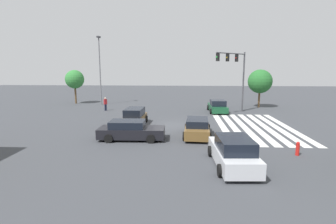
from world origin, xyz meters
The scene contains 13 objects.
ground_plane centered at (0.00, 0.00, 0.00)m, with size 108.82×108.82×0.00m, color #3D3F44.
crosswalk_markings centered at (0.00, -7.82, 0.00)m, with size 12.47×6.30×0.01m.
traffic_signal_mast centered at (7.30, -7.30, 5.17)m, with size 3.89×3.89×7.08m.
car_0 centered at (7.82, -5.47, 0.69)m, with size 4.69×2.18×1.49m.
car_1 centered at (0.08, 3.14, 0.74)m, with size 4.64×2.07×1.55m.
car_2 centered at (-9.81, -4.09, 0.77)m, with size 4.95×2.35×1.64m.
car_3 centered at (-3.65, -2.48, 0.69)m, with size 4.63×2.26×1.41m.
car_4 centered at (-4.81, 2.47, 0.67)m, with size 2.30×4.88×1.41m.
pedestrian centered at (8.09, 8.24, 0.91)m, with size 0.41×0.41×1.64m.
street_light_pole_a centered at (13.37, 10.46, 5.61)m, with size 0.80×0.36×9.57m.
tree_corner_a centered at (11.95, -11.47, 3.46)m, with size 3.14×3.14×5.04m.
tree_corner_c centered at (14.22, 14.56, 3.57)m, with size 2.71×2.71×4.94m.
fire_hydrant centered at (-7.79, -8.34, 0.43)m, with size 0.22×0.22×0.86m.
Camera 1 is at (-23.47, -1.41, 5.25)m, focal length 28.00 mm.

